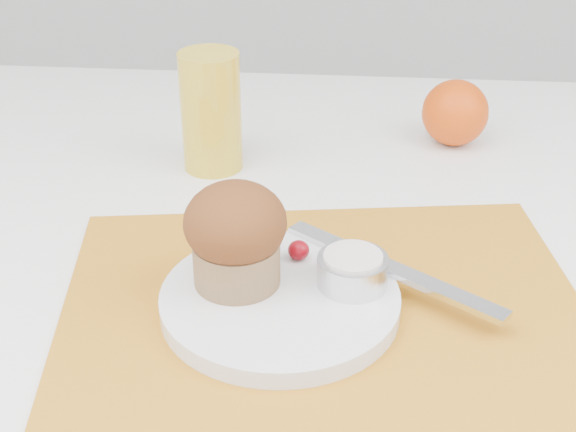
# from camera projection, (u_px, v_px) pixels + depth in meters

# --- Properties ---
(placemat) EXTENTS (0.50, 0.39, 0.00)m
(placemat) POSITION_uv_depth(u_px,v_px,m) (324.00, 305.00, 0.70)
(placemat) COLOR #C3791B
(placemat) RESTS_ON table
(plate) EXTENTS (0.21, 0.21, 0.02)m
(plate) POSITION_uv_depth(u_px,v_px,m) (280.00, 301.00, 0.69)
(plate) COLOR silver
(plate) RESTS_ON placemat
(ramekin) EXTENTS (0.07, 0.07, 0.03)m
(ramekin) POSITION_uv_depth(u_px,v_px,m) (352.00, 271.00, 0.69)
(ramekin) COLOR silver
(ramekin) RESTS_ON plate
(cream) EXTENTS (0.06, 0.06, 0.01)m
(cream) POSITION_uv_depth(u_px,v_px,m) (353.00, 258.00, 0.68)
(cream) COLOR silver
(cream) RESTS_ON ramekin
(raspberry_near) EXTENTS (0.02, 0.02, 0.02)m
(raspberry_near) POSITION_uv_depth(u_px,v_px,m) (299.00, 250.00, 0.72)
(raspberry_near) COLOR #5C0209
(raspberry_near) RESTS_ON plate
(raspberry_far) EXTENTS (0.02, 0.02, 0.02)m
(raspberry_far) POSITION_uv_depth(u_px,v_px,m) (329.00, 261.00, 0.71)
(raspberry_far) COLOR #5E020A
(raspberry_far) RESTS_ON plate
(butter_knife) EXTENTS (0.19, 0.14, 0.01)m
(butter_knife) POSITION_uv_depth(u_px,v_px,m) (392.00, 269.00, 0.71)
(butter_knife) COLOR silver
(butter_knife) RESTS_ON plate
(orange) EXTENTS (0.08, 0.08, 0.08)m
(orange) POSITION_uv_depth(u_px,v_px,m) (455.00, 113.00, 0.97)
(orange) COLOR #DC4707
(orange) RESTS_ON table
(juice_glass) EXTENTS (0.08, 0.08, 0.14)m
(juice_glass) POSITION_uv_depth(u_px,v_px,m) (211.00, 112.00, 0.90)
(juice_glass) COLOR gold
(juice_glass) RESTS_ON table
(muffin) EXTENTS (0.09, 0.09, 0.09)m
(muffin) POSITION_uv_depth(u_px,v_px,m) (236.00, 235.00, 0.67)
(muffin) COLOR olive
(muffin) RESTS_ON plate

